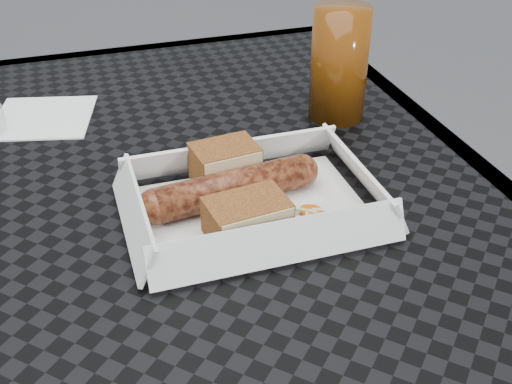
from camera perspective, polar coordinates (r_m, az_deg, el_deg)
patio_table at (r=0.75m, az=-11.09°, el=-3.65°), size 0.80×0.80×0.74m
food_tray at (r=0.64m, az=-0.27°, el=-1.62°), size 0.22×0.15×0.00m
bratwurst at (r=0.64m, az=-2.22°, el=0.36°), size 0.19×0.05×0.04m
bread_near at (r=0.68m, az=-2.77°, el=2.53°), size 0.07×0.06×0.04m
bread_far at (r=0.60m, az=-0.79°, el=-2.35°), size 0.08×0.06×0.04m
veg_garnish at (r=0.63m, az=5.72°, el=-2.33°), size 0.03×0.03×0.00m
napkin at (r=0.87m, az=-18.38°, el=6.30°), size 0.15×0.15×0.00m
drink_glass at (r=0.81m, az=7.41°, el=11.23°), size 0.07×0.07×0.14m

